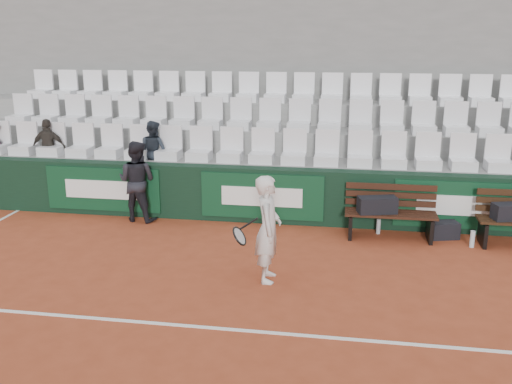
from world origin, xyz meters
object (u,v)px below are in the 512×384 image
(tennis_player, at_px, (268,229))
(spectator_b, at_px, (47,125))
(bench_left, at_px, (390,225))
(ball_kid, at_px, (137,181))
(sports_bag_right, at_px, (511,212))
(water_bottle_far, at_px, (472,239))
(spectator_c, at_px, (152,128))
(water_bottle_near, at_px, (378,226))
(sports_bag_left, at_px, (377,205))
(sports_bag_ground, at_px, (444,230))

(tennis_player, bearing_deg, spectator_b, 147.87)
(bench_left, height_order, ball_kid, ball_kid)
(sports_bag_right, xyz_separation_m, water_bottle_far, (-0.57, -0.16, -0.44))
(water_bottle_far, relative_size, spectator_b, 0.24)
(ball_kid, height_order, spectator_b, spectator_b)
(tennis_player, height_order, ball_kid, tennis_player)
(sports_bag_right, xyz_separation_m, spectator_b, (-8.48, 1.11, 1.00))
(bench_left, distance_m, spectator_c, 4.77)
(bench_left, height_order, sports_bag_right, sports_bag_right)
(spectator_b, bearing_deg, tennis_player, 140.41)
(sports_bag_right, height_order, spectator_c, spectator_c)
(spectator_c, bearing_deg, bench_left, -171.71)
(bench_left, bearing_deg, spectator_c, 166.64)
(water_bottle_near, height_order, spectator_c, spectator_c)
(bench_left, xyz_separation_m, water_bottle_far, (1.29, -0.22, -0.09))
(water_bottle_far, distance_m, spectator_c, 6.05)
(spectator_b, bearing_deg, sports_bag_right, 165.07)
(sports_bag_left, bearing_deg, spectator_b, 170.26)
(ball_kid, bearing_deg, bench_left, -174.91)
(bench_left, xyz_separation_m, sports_bag_ground, (0.90, 0.16, -0.08))
(water_bottle_near, xyz_separation_m, spectator_b, (-6.44, 0.85, 1.45))
(sports_bag_ground, relative_size, tennis_player, 0.31)
(sports_bag_left, distance_m, ball_kid, 4.29)
(bench_left, bearing_deg, tennis_player, -132.04)
(spectator_c, bearing_deg, ball_kid, 107.78)
(tennis_player, relative_size, spectator_b, 1.29)
(spectator_b, height_order, spectator_c, spectator_c)
(ball_kid, relative_size, spectator_c, 1.26)
(sports_bag_ground, xyz_separation_m, tennis_player, (-2.69, -2.14, 0.61))
(sports_bag_left, relative_size, water_bottle_far, 2.28)
(sports_bag_right, distance_m, water_bottle_near, 2.10)
(bench_left, distance_m, tennis_player, 2.71)
(sports_bag_ground, height_order, water_bottle_far, sports_bag_ground)
(sports_bag_left, bearing_deg, tennis_player, -128.75)
(water_bottle_far, bearing_deg, tennis_player, -150.17)
(spectator_b, relative_size, spectator_c, 0.99)
(tennis_player, bearing_deg, ball_kid, 140.65)
(sports_bag_left, distance_m, water_bottle_near, 0.52)
(water_bottle_near, height_order, spectator_b, spectator_b)
(sports_bag_ground, relative_size, spectator_c, 0.39)
(water_bottle_near, bearing_deg, spectator_c, 168.71)
(sports_bag_right, bearing_deg, sports_bag_ground, 167.35)
(sports_bag_ground, bearing_deg, spectator_c, 170.50)
(water_bottle_far, bearing_deg, sports_bag_left, 173.37)
(bench_left, relative_size, sports_bag_right, 2.67)
(ball_kid, height_order, spectator_c, spectator_c)
(water_bottle_far, bearing_deg, sports_bag_right, 15.74)
(tennis_player, xyz_separation_m, spectator_b, (-4.83, 3.03, 0.83))
(tennis_player, distance_m, ball_kid, 3.52)
(sports_bag_left, distance_m, sports_bag_ground, 1.23)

